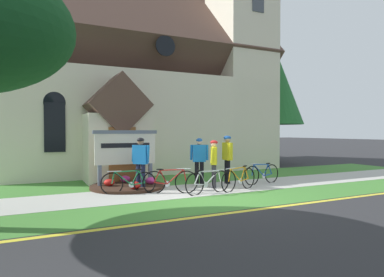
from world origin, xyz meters
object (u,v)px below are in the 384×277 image
at_px(cyclist_in_orange_jersey, 227,155).
at_px(bicycle_silver, 170,181).
at_px(bicycle_green, 129,182).
at_px(cyclist_in_red_jersey, 214,160).
at_px(bicycle_yellow, 208,182).
at_px(roadside_conifer, 271,81).
at_px(bicycle_orange, 262,174).
at_px(cyclist_in_green_jersey, 141,159).
at_px(church_sign, 126,149).
at_px(cyclist_in_white_jersey, 199,157).
at_px(bicycle_black, 239,179).

bearing_deg(cyclist_in_orange_jersey, bicycle_silver, -162.32).
relative_size(bicycle_green, cyclist_in_red_jersey, 1.01).
height_order(bicycle_yellow, roadside_conifer, roadside_conifer).
distance_m(bicycle_silver, cyclist_in_red_jersey, 1.84).
height_order(bicycle_orange, cyclist_in_green_jersey, cyclist_in_green_jersey).
bearing_deg(roadside_conifer, church_sign, -156.14).
relative_size(church_sign, cyclist_in_orange_jersey, 1.26).
bearing_deg(cyclist_in_white_jersey, church_sign, 164.27).
xyz_separation_m(bicycle_green, roadside_conifer, (10.24, 5.74, 4.59)).
height_order(church_sign, cyclist_in_red_jersey, church_sign).
relative_size(bicycle_silver, bicycle_orange, 0.94).
relative_size(cyclist_in_red_jersey, roadside_conifer, 0.22).
xyz_separation_m(bicycle_orange, cyclist_in_red_jersey, (-2.05, 0.00, 0.58)).
xyz_separation_m(cyclist_in_red_jersey, cyclist_in_green_jersey, (-2.37, 0.75, 0.07)).
bearing_deg(bicycle_black, cyclist_in_red_jersey, 124.66).
relative_size(cyclist_in_green_jersey, cyclist_in_white_jersey, 1.02).
height_order(cyclist_in_red_jersey, cyclist_in_white_jersey, cyclist_in_white_jersey).
xyz_separation_m(bicycle_yellow, cyclist_in_white_jersey, (0.56, 1.66, 0.63)).
bearing_deg(church_sign, bicycle_orange, -18.25).
bearing_deg(bicycle_silver, roadside_conifer, 34.49).
relative_size(bicycle_silver, roadside_conifer, 0.21).
bearing_deg(roadside_conifer, bicycle_silver, -145.51).
relative_size(bicycle_silver, cyclist_in_red_jersey, 0.99).
relative_size(cyclist_in_white_jersey, roadside_conifer, 0.22).
bearing_deg(bicycle_orange, cyclist_in_white_jersey, 158.92).
relative_size(bicycle_black, cyclist_in_white_jersey, 0.99).
distance_m(bicycle_black, cyclist_in_green_jersey, 3.32).
height_order(bicycle_orange, cyclist_in_white_jersey, cyclist_in_white_jersey).
distance_m(church_sign, bicycle_green, 1.66).
height_order(bicycle_silver, cyclist_in_green_jersey, cyclist_in_green_jersey).
bearing_deg(bicycle_orange, cyclist_in_red_jersey, 179.88).
bearing_deg(bicycle_black, bicycle_yellow, -176.56).
distance_m(church_sign, cyclist_in_white_jersey, 2.64).
bearing_deg(bicycle_orange, cyclist_in_orange_jersey, 152.69).
bearing_deg(roadside_conifer, cyclist_in_orange_jersey, -140.04).
bearing_deg(cyclist_in_white_jersey, cyclist_in_orange_jersey, -13.57).
bearing_deg(cyclist_in_red_jersey, bicycle_green, 175.77).
xyz_separation_m(bicycle_yellow, roadside_conifer, (8.01, 6.78, 4.58)).
distance_m(bicycle_silver, roadside_conifer, 11.89).
distance_m(church_sign, bicycle_orange, 5.05).
distance_m(bicycle_silver, bicycle_orange, 3.78).
xyz_separation_m(church_sign, cyclist_in_red_jersey, (2.66, -1.55, -0.36)).
height_order(church_sign, cyclist_in_orange_jersey, church_sign).
bearing_deg(bicycle_yellow, cyclist_in_red_jersey, 50.02).
xyz_separation_m(cyclist_in_red_jersey, roadside_conifer, (7.32, 5.96, 3.99)).
xyz_separation_m(bicycle_black, bicycle_silver, (-2.24, 0.50, 0.00)).
distance_m(bicycle_green, bicycle_yellow, 2.46).
bearing_deg(cyclist_in_orange_jersey, church_sign, 164.90).
height_order(cyclist_in_orange_jersey, cyclist_in_green_jersey, cyclist_in_orange_jersey).
xyz_separation_m(bicycle_black, cyclist_in_red_jersey, (-0.52, 0.75, 0.58)).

